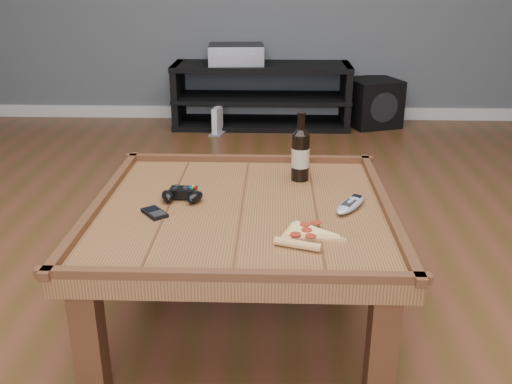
{
  "coord_description": "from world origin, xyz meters",
  "views": [
    {
      "loc": [
        0.11,
        -1.78,
        1.21
      ],
      "look_at": [
        0.05,
        -0.04,
        0.52
      ],
      "focal_mm": 40.0,
      "sensor_mm": 36.0,
      "label": 1
    }
  ],
  "objects_px": {
    "beer_bottle": "(300,153)",
    "av_receiver": "(236,54)",
    "game_controller": "(182,195)",
    "game_console": "(217,122)",
    "coffee_table": "(242,222)",
    "subwoofer": "(373,103)",
    "pizza_slice": "(305,235)",
    "smartphone": "(155,213)",
    "media_console": "(261,96)",
    "remote_control": "(351,204)"
  },
  "relations": [
    {
      "from": "beer_bottle",
      "to": "av_receiver",
      "type": "distance_m",
      "value": 2.51
    },
    {
      "from": "game_controller",
      "to": "game_console",
      "type": "distance_m",
      "value": 2.47
    },
    {
      "from": "beer_bottle",
      "to": "av_receiver",
      "type": "bearing_deg",
      "value": 99.31
    },
    {
      "from": "game_controller",
      "to": "av_receiver",
      "type": "relative_size",
      "value": 0.37
    },
    {
      "from": "coffee_table",
      "to": "subwoofer",
      "type": "distance_m",
      "value": 2.95
    },
    {
      "from": "pizza_slice",
      "to": "subwoofer",
      "type": "height_order",
      "value": "pizza_slice"
    },
    {
      "from": "subwoofer",
      "to": "coffee_table",
      "type": "bearing_deg",
      "value": -127.37
    },
    {
      "from": "game_controller",
      "to": "smartphone",
      "type": "xyz_separation_m",
      "value": [
        -0.07,
        -0.13,
        -0.01
      ]
    },
    {
      "from": "av_receiver",
      "to": "game_console",
      "type": "xyz_separation_m",
      "value": [
        -0.13,
        -0.26,
        -0.48
      ]
    },
    {
      "from": "game_controller",
      "to": "pizza_slice",
      "type": "relative_size",
      "value": 0.58
    },
    {
      "from": "coffee_table",
      "to": "pizza_slice",
      "type": "distance_m",
      "value": 0.31
    },
    {
      "from": "media_console",
      "to": "game_controller",
      "type": "relative_size",
      "value": 8.52
    },
    {
      "from": "subwoofer",
      "to": "game_controller",
      "type": "bearing_deg",
      "value": -131.55
    },
    {
      "from": "pizza_slice",
      "to": "coffee_table",
      "type": "bearing_deg",
      "value": 150.64
    },
    {
      "from": "smartphone",
      "to": "game_console",
      "type": "relative_size",
      "value": 0.52
    },
    {
      "from": "game_controller",
      "to": "av_receiver",
      "type": "xyz_separation_m",
      "value": [
        0.01,
        2.69,
        0.1
      ]
    },
    {
      "from": "remote_control",
      "to": "game_controller",
      "type": "bearing_deg",
      "value": -154.75
    },
    {
      "from": "game_console",
      "to": "media_console",
      "type": "bearing_deg",
      "value": 51.5
    },
    {
      "from": "coffee_table",
      "to": "smartphone",
      "type": "xyz_separation_m",
      "value": [
        -0.28,
        -0.08,
        0.07
      ]
    },
    {
      "from": "media_console",
      "to": "av_receiver",
      "type": "xyz_separation_m",
      "value": [
        -0.2,
        -0.01,
        0.33
      ]
    },
    {
      "from": "beer_bottle",
      "to": "smartphone",
      "type": "distance_m",
      "value": 0.61
    },
    {
      "from": "subwoofer",
      "to": "pizza_slice",
      "type": "bearing_deg",
      "value": -122.5
    },
    {
      "from": "coffee_table",
      "to": "game_controller",
      "type": "bearing_deg",
      "value": 166.73
    },
    {
      "from": "media_console",
      "to": "subwoofer",
      "type": "relative_size",
      "value": 2.92
    },
    {
      "from": "remote_control",
      "to": "subwoofer",
      "type": "relative_size",
      "value": 0.41
    },
    {
      "from": "pizza_slice",
      "to": "game_controller",
      "type": "bearing_deg",
      "value": 165.06
    },
    {
      "from": "coffee_table",
      "to": "game_controller",
      "type": "height_order",
      "value": "game_controller"
    },
    {
      "from": "pizza_slice",
      "to": "beer_bottle",
      "type": "bearing_deg",
      "value": 108.64
    },
    {
      "from": "smartphone",
      "to": "subwoofer",
      "type": "bearing_deg",
      "value": 29.4
    },
    {
      "from": "subwoofer",
      "to": "game_console",
      "type": "xyz_separation_m",
      "value": [
        -1.23,
        -0.31,
        -0.09
      ]
    },
    {
      "from": "coffee_table",
      "to": "media_console",
      "type": "height_order",
      "value": "media_console"
    },
    {
      "from": "game_controller",
      "to": "subwoofer",
      "type": "bearing_deg",
      "value": 71.65
    },
    {
      "from": "game_controller",
      "to": "pizza_slice",
      "type": "distance_m",
      "value": 0.5
    },
    {
      "from": "game_controller",
      "to": "remote_control",
      "type": "distance_m",
      "value": 0.58
    },
    {
      "from": "game_controller",
      "to": "remote_control",
      "type": "bearing_deg",
      "value": -1.23
    },
    {
      "from": "subwoofer",
      "to": "av_receiver",
      "type": "bearing_deg",
      "value": 163.21
    },
    {
      "from": "pizza_slice",
      "to": "remote_control",
      "type": "distance_m",
      "value": 0.28
    },
    {
      "from": "pizza_slice",
      "to": "subwoofer",
      "type": "relative_size",
      "value": 0.59
    },
    {
      "from": "pizza_slice",
      "to": "game_console",
      "type": "relative_size",
      "value": 1.34
    },
    {
      "from": "game_console",
      "to": "remote_control",
      "type": "bearing_deg",
      "value": -61.5
    },
    {
      "from": "media_console",
      "to": "beer_bottle",
      "type": "height_order",
      "value": "beer_bottle"
    },
    {
      "from": "smartphone",
      "to": "media_console",
      "type": "bearing_deg",
      "value": 46.02
    },
    {
      "from": "smartphone",
      "to": "coffee_table",
      "type": "bearing_deg",
      "value": -23.28
    },
    {
      "from": "coffee_table",
      "to": "smartphone",
      "type": "distance_m",
      "value": 0.3
    },
    {
      "from": "coffee_table",
      "to": "game_console",
      "type": "relative_size",
      "value": 4.87
    },
    {
      "from": "coffee_table",
      "to": "game_console",
      "type": "height_order",
      "value": "coffee_table"
    },
    {
      "from": "coffee_table",
      "to": "pizza_slice",
      "type": "bearing_deg",
      "value": -48.27
    },
    {
      "from": "beer_bottle",
      "to": "av_receiver",
      "type": "xyz_separation_m",
      "value": [
        -0.41,
        2.47,
        0.02
      ]
    },
    {
      "from": "media_console",
      "to": "av_receiver",
      "type": "distance_m",
      "value": 0.38
    },
    {
      "from": "media_console",
      "to": "pizza_slice",
      "type": "bearing_deg",
      "value": -86.09
    }
  ]
}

